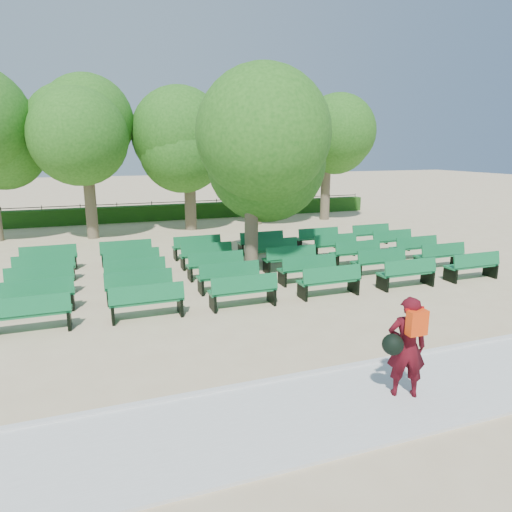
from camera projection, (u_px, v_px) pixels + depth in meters
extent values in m
plane|color=tan|center=(244.00, 283.00, 14.57)|extent=(120.00, 120.00, 0.00)
cube|color=silver|center=(381.00, 398.00, 7.80)|extent=(30.00, 2.20, 0.06)
cube|color=silver|center=(346.00, 368.00, 8.84)|extent=(30.00, 0.12, 0.10)
cube|color=#1F4E14|center=(170.00, 212.00, 27.27)|extent=(26.00, 0.70, 0.90)
cube|color=#126C38|center=(253.00, 261.00, 15.43)|extent=(1.86, 0.63, 0.06)
cube|color=#126C38|center=(255.00, 255.00, 15.18)|extent=(1.84, 0.26, 0.43)
cylinder|color=brown|center=(251.00, 232.00, 15.21)|extent=(0.45, 0.45, 2.91)
ellipsoid|color=#2C6B1C|center=(251.00, 152.00, 14.60)|extent=(4.27, 4.27, 3.84)
imported|color=#470A12|center=(407.00, 347.00, 7.66)|extent=(0.76, 0.65, 1.77)
cube|color=#F73D0D|center=(417.00, 323.00, 7.36)|extent=(0.33, 0.17, 0.41)
sphere|color=black|center=(393.00, 345.00, 7.47)|extent=(0.35, 0.35, 0.35)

